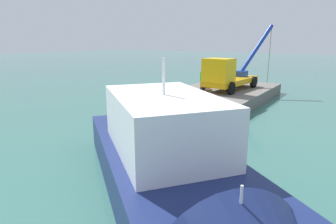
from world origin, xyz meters
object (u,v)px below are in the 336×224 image
Objects in this scene: salvaged_car at (148,113)px; moored_yacht at (190,207)px; crane_truck at (227,75)px; dock_worker at (202,79)px.

moored_yacht is (7.82, 7.44, -0.01)m from salvaged_car.
crane_truck is 9.15m from salvaged_car.
crane_truck reaches higher than moored_yacht.
dock_worker is 8.14m from salvaged_car.
dock_worker is 17.69m from moored_yacht.
crane_truck is 4.71× the size of dock_worker.
salvaged_car is (8.83, -1.69, -1.66)m from crane_truck.
moored_yacht is at bearing 43.54° from salvaged_car.
crane_truck reaches higher than salvaged_car.
crane_truck is at bearing 169.15° from salvaged_car.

